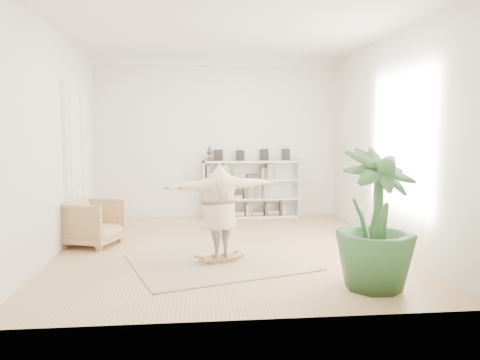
# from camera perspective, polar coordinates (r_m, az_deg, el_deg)

# --- Properties ---
(floor) EXTENTS (6.00, 6.00, 0.00)m
(floor) POSITION_cam_1_polar(r_m,az_deg,el_deg) (7.95, -1.51, -8.35)
(floor) COLOR #AA7B57
(floor) RESTS_ON ground
(room_shell) EXTENTS (6.00, 6.00, 6.00)m
(room_shell) POSITION_cam_1_polar(r_m,az_deg,el_deg) (10.75, -2.76, 14.22)
(room_shell) COLOR silver
(room_shell) RESTS_ON floor
(doors) EXTENTS (0.09, 1.78, 2.92)m
(doors) POSITION_cam_1_polar(r_m,az_deg,el_deg) (9.25, -19.10, 2.13)
(doors) COLOR white
(doors) RESTS_ON floor
(bookshelf) EXTENTS (2.20, 0.35, 1.64)m
(bookshelf) POSITION_cam_1_polar(r_m,az_deg,el_deg) (10.67, 1.35, -1.20)
(bookshelf) COLOR silver
(bookshelf) RESTS_ON floor
(armchair) EXTENTS (1.11, 1.10, 0.79)m
(armchair) POSITION_cam_1_polar(r_m,az_deg,el_deg) (8.46, -17.54, -5.00)
(armchair) COLOR tan
(armchair) RESTS_ON floor
(rug) EXTENTS (2.99, 2.67, 0.02)m
(rug) POSITION_cam_1_polar(r_m,az_deg,el_deg) (7.15, -2.54, -9.92)
(rug) COLOR tan
(rug) RESTS_ON floor
(rocker_board) EXTENTS (0.55, 0.43, 0.10)m
(rocker_board) POSITION_cam_1_polar(r_m,az_deg,el_deg) (7.14, -2.54, -9.48)
(rocker_board) COLOR #8D5D38
(rocker_board) RESTS_ON rug
(person) EXTENTS (1.78, 0.97, 1.40)m
(person) POSITION_cam_1_polar(r_m,az_deg,el_deg) (6.97, -2.57, -3.47)
(person) COLOR beige
(person) RESTS_ON rocker_board
(houseplant) EXTENTS (1.31, 1.31, 1.77)m
(houseplant) POSITION_cam_1_polar(r_m,az_deg,el_deg) (6.05, 16.19, -4.60)
(houseplant) COLOR #2D582C
(houseplant) RESTS_ON floor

